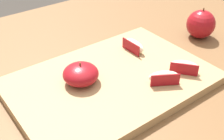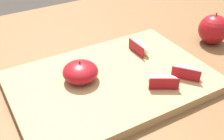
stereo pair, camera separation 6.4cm
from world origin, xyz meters
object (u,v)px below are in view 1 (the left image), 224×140
(apple_half_skin_up, at_px, (81,74))
(apple_wedge_right, at_px, (164,77))
(apple_wedge_back, at_px, (184,67))
(apple_wedge_near_knife, at_px, (134,46))
(cutting_board, at_px, (112,81))
(whole_apple_red_delicious, at_px, (201,24))

(apple_half_skin_up, relative_size, apple_wedge_right, 1.15)
(apple_wedge_back, relative_size, apple_wedge_near_knife, 0.98)
(apple_wedge_near_knife, bearing_deg, apple_wedge_back, -78.73)
(apple_wedge_back, bearing_deg, cutting_board, 150.35)
(apple_half_skin_up, distance_m, whole_apple_red_delicious, 0.42)
(apple_wedge_right, xyz_separation_m, whole_apple_red_delicious, (0.27, 0.12, 0.01))
(cutting_board, bearing_deg, apple_half_skin_up, 157.80)
(apple_wedge_near_knife, height_order, whole_apple_red_delicious, whole_apple_red_delicious)
(whole_apple_red_delicious, bearing_deg, apple_wedge_back, -150.24)
(apple_half_skin_up, xyz_separation_m, whole_apple_red_delicious, (0.42, 0.01, -0.00))
(cutting_board, xyz_separation_m, apple_wedge_back, (0.15, -0.08, 0.03))
(apple_half_skin_up, distance_m, apple_wedge_back, 0.24)
(cutting_board, distance_m, apple_wedge_right, 0.12)
(whole_apple_red_delicious, bearing_deg, apple_half_skin_up, -179.10)
(cutting_board, height_order, whole_apple_red_delicious, whole_apple_red_delicious)
(apple_wedge_near_knife, bearing_deg, cutting_board, -152.41)
(apple_wedge_right, bearing_deg, apple_wedge_near_knife, 75.23)
(apple_wedge_back, xyz_separation_m, apple_wedge_near_knife, (-0.03, 0.15, 0.00))
(apple_wedge_back, height_order, apple_wedge_near_knife, same)
(apple_wedge_near_knife, distance_m, whole_apple_red_delicious, 0.24)
(apple_wedge_back, height_order, apple_wedge_right, same)
(apple_half_skin_up, relative_size, whole_apple_red_delicious, 0.87)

